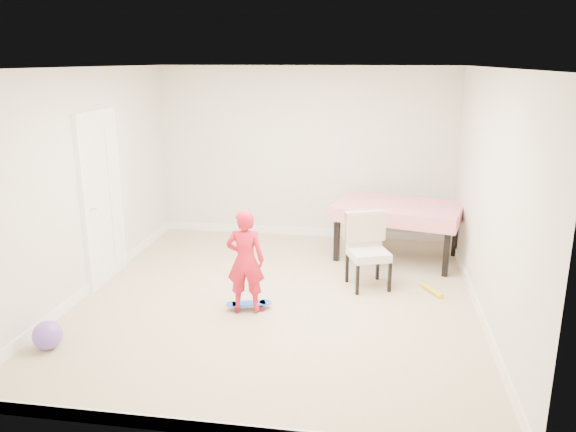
% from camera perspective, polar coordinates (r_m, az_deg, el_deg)
% --- Properties ---
extents(ground, '(5.00, 5.00, 0.00)m').
position_cam_1_polar(ground, '(6.58, -1.14, -8.43)').
color(ground, tan).
rests_on(ground, ground).
extents(ceiling, '(4.50, 5.00, 0.04)m').
position_cam_1_polar(ceiling, '(6.01, -1.28, 14.66)').
color(ceiling, white).
rests_on(ceiling, wall_back).
extents(wall_back, '(4.50, 0.04, 2.60)m').
position_cam_1_polar(wall_back, '(8.57, 1.72, 6.34)').
color(wall_back, beige).
rests_on(wall_back, ground).
extents(wall_front, '(4.50, 0.04, 2.60)m').
position_cam_1_polar(wall_front, '(3.85, -7.74, -5.52)').
color(wall_front, beige).
rests_on(wall_front, ground).
extents(wall_left, '(0.04, 5.00, 2.60)m').
position_cam_1_polar(wall_left, '(6.91, -19.77, 3.17)').
color(wall_left, beige).
rests_on(wall_left, ground).
extents(wall_right, '(0.04, 5.00, 2.60)m').
position_cam_1_polar(wall_right, '(6.18, 19.60, 1.81)').
color(wall_right, beige).
rests_on(wall_right, ground).
extents(door, '(0.11, 0.94, 2.11)m').
position_cam_1_polar(door, '(7.22, -18.40, 1.55)').
color(door, white).
rests_on(door, ground).
extents(baseboard_back, '(4.50, 0.02, 0.12)m').
position_cam_1_polar(baseboard_back, '(8.86, 1.67, -1.59)').
color(baseboard_back, white).
rests_on(baseboard_back, ground).
extents(baseboard_front, '(4.50, 0.02, 0.12)m').
position_cam_1_polar(baseboard_front, '(4.44, -7.16, -20.68)').
color(baseboard_front, white).
rests_on(baseboard_front, ground).
extents(baseboard_left, '(0.02, 5.00, 0.12)m').
position_cam_1_polar(baseboard_left, '(7.26, -18.95, -6.43)').
color(baseboard_left, white).
rests_on(baseboard_left, ground).
extents(baseboard_right, '(0.02, 5.00, 0.12)m').
position_cam_1_polar(baseboard_right, '(6.57, 18.70, -8.75)').
color(baseboard_right, white).
rests_on(baseboard_right, ground).
extents(dining_table, '(1.86, 1.42, 0.78)m').
position_cam_1_polar(dining_table, '(7.90, 11.02, -1.55)').
color(dining_table, red).
rests_on(dining_table, ground).
extents(dining_chair, '(0.67, 0.72, 0.91)m').
position_cam_1_polar(dining_chair, '(6.82, 8.20, -3.59)').
color(dining_chair, silver).
rests_on(dining_chair, ground).
extents(skateboard, '(0.54, 0.33, 0.08)m').
position_cam_1_polar(skateboard, '(6.33, -3.99, -9.11)').
color(skateboard, blue).
rests_on(skateboard, ground).
extents(child, '(0.43, 0.30, 1.13)m').
position_cam_1_polar(child, '(6.06, -4.34, -4.84)').
color(child, red).
rests_on(child, ground).
extents(balloon, '(0.28, 0.28, 0.28)m').
position_cam_1_polar(balloon, '(5.94, -23.24, -11.06)').
color(balloon, '#7553C7').
rests_on(balloon, ground).
extents(foam_toy, '(0.25, 0.38, 0.06)m').
position_cam_1_polar(foam_toy, '(6.95, 14.40, -7.32)').
color(foam_toy, gold).
rests_on(foam_toy, ground).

